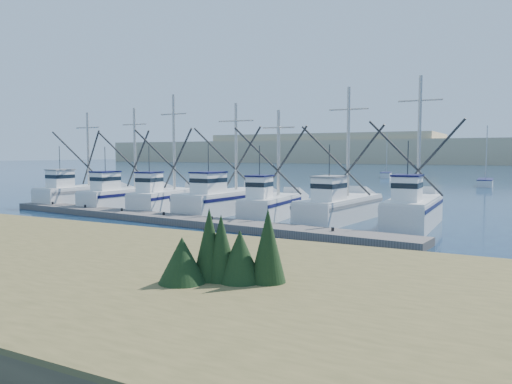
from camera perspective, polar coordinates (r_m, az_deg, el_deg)
ground at (r=22.55m, az=-1.02°, el=-6.87°), size 500.00×500.00×0.00m
floating_dock at (r=32.26m, az=-9.23°, el=-3.11°), size 31.77×5.42×0.42m
dune_ridge at (r=229.58m, az=25.40°, el=4.18°), size 360.00×60.00×10.00m
trawler_fleet at (r=36.10m, az=-3.89°, el=-1.03°), size 30.56×9.12×9.17m
sailboat_near at (r=73.40m, az=24.73°, el=0.98°), size 1.99×6.54×8.10m
sailboat_far at (r=93.09m, az=14.63°, el=1.91°), size 2.50×5.66×8.10m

